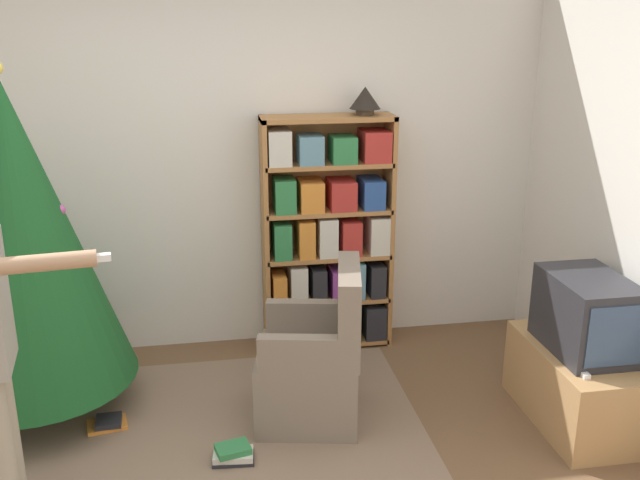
# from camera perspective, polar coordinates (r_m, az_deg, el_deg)

# --- Properties ---
(wall_back) EXTENTS (8.00, 0.10, 2.60)m
(wall_back) POSITION_cam_1_polar(r_m,az_deg,el_deg) (4.81, -8.50, 6.38)
(wall_back) COLOR silver
(wall_back) RESTS_ON ground_plane
(area_rug) EXTENTS (2.72, 2.19, 0.01)m
(area_rug) POSITION_cam_1_polar(r_m,az_deg,el_deg) (3.96, -11.27, -16.95)
(area_rug) COLOR #7F6651
(area_rug) RESTS_ON ground_plane
(bookshelf) EXTENTS (0.87, 0.27, 1.60)m
(bookshelf) POSITION_cam_1_polar(r_m,az_deg,el_deg) (4.81, 0.72, 0.23)
(bookshelf) COLOR #A8703D
(bookshelf) RESTS_ON ground_plane
(tv_stand) EXTENTS (0.49, 0.87, 0.45)m
(tv_stand) POSITION_cam_1_polar(r_m,az_deg,el_deg) (4.36, 19.90, -10.86)
(tv_stand) COLOR tan
(tv_stand) RESTS_ON ground_plane
(television) EXTENTS (0.38, 0.58, 0.43)m
(television) POSITION_cam_1_polar(r_m,az_deg,el_deg) (4.18, 20.55, -5.59)
(television) COLOR #28282D
(television) RESTS_ON tv_stand
(game_remote) EXTENTS (0.04, 0.12, 0.02)m
(game_remote) POSITION_cam_1_polar(r_m,az_deg,el_deg) (3.99, 20.21, -9.88)
(game_remote) COLOR white
(game_remote) RESTS_ON tv_stand
(christmas_tree) EXTENTS (1.14, 1.14, 2.00)m
(christmas_tree) POSITION_cam_1_polar(r_m,az_deg,el_deg) (4.20, -22.95, 0.26)
(christmas_tree) COLOR #4C3323
(christmas_tree) RESTS_ON ground_plane
(armchair) EXTENTS (0.67, 0.66, 0.92)m
(armchair) POSITION_cam_1_polar(r_m,az_deg,el_deg) (4.10, -0.41, -10.07)
(armchair) COLOR #7A6B5B
(armchair) RESTS_ON ground_plane
(table_lamp) EXTENTS (0.20, 0.20, 0.18)m
(table_lamp) POSITION_cam_1_polar(r_m,az_deg,el_deg) (4.67, 3.63, 11.20)
(table_lamp) COLOR #473828
(table_lamp) RESTS_ON bookshelf
(book_pile_near_tree) EXTENTS (0.24, 0.19, 0.06)m
(book_pile_near_tree) POSITION_cam_1_polar(r_m,az_deg,el_deg) (4.32, -16.61, -13.87)
(book_pile_near_tree) COLOR orange
(book_pile_near_tree) RESTS_ON ground_plane
(book_pile_by_chair) EXTENTS (0.23, 0.16, 0.09)m
(book_pile_by_chair) POSITION_cam_1_polar(r_m,az_deg,el_deg) (3.90, -6.97, -16.64)
(book_pile_by_chair) COLOR #232328
(book_pile_by_chair) RESTS_ON ground_plane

